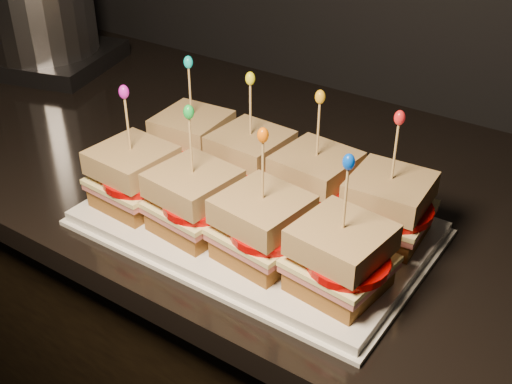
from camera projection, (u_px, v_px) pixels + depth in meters
The scene contains 60 objects.
granite_slab at pixel (465, 243), 0.80m from camera, with size 2.65×0.63×0.03m, color black.
platter at pixel (256, 224), 0.79m from camera, with size 0.41×0.25×0.02m, color white.
platter_rim at pixel (256, 228), 0.79m from camera, with size 0.42×0.26×0.01m, color white.
sandwich_0_bread_bot at pixel (194, 158), 0.89m from camera, with size 0.09×0.09×0.02m, color brown.
sandwich_0_ham at pixel (193, 148), 0.88m from camera, with size 0.09×0.09×0.01m, color #B8615C.
sandwich_0_cheese at pixel (193, 143), 0.88m from camera, with size 0.10×0.09×0.01m, color #F9EC96.
sandwich_0_tomato at pixel (197, 142), 0.86m from camera, with size 0.09×0.09×0.01m, color #B50503.
sandwich_0_bread_top at pixel (192, 126), 0.86m from camera, with size 0.09×0.09×0.03m, color brown.
sandwich_0_pick at pixel (190, 95), 0.84m from camera, with size 0.00×0.00×0.09m, color tan.
sandwich_0_frill at pixel (188, 62), 0.82m from camera, with size 0.01×0.01×0.02m, color #0DC4C1.
sandwich_1_bread_bot at pixel (251, 178), 0.84m from camera, with size 0.09×0.09×0.02m, color brown.
sandwich_1_ham at pixel (251, 168), 0.84m from camera, with size 0.09×0.09×0.01m, color #B8615C.
sandwich_1_cheese at pixel (251, 163), 0.83m from camera, with size 0.10×0.09×0.01m, color #F9EC96.
sandwich_1_tomato at pixel (256, 162), 0.82m from camera, with size 0.09×0.09×0.01m, color #B50503.
sandwich_1_bread_top at pixel (251, 145), 0.82m from camera, with size 0.09×0.09×0.03m, color brown.
sandwich_1_pick at pixel (250, 113), 0.79m from camera, with size 0.00×0.00×0.09m, color tan.
sandwich_1_frill at pixel (250, 78), 0.77m from camera, with size 0.01×0.01×0.02m, color yellow.
sandwich_2_bread_bot at pixel (314, 200), 0.80m from camera, with size 0.09×0.09×0.02m, color brown.
sandwich_2_ham at pixel (315, 190), 0.79m from camera, with size 0.09×0.09×0.01m, color #B8615C.
sandwich_2_cheese at pixel (315, 185), 0.79m from camera, with size 0.10×0.09×0.01m, color #F9EC96.
sandwich_2_tomato at pixel (322, 185), 0.77m from camera, with size 0.09×0.09×0.01m, color #B50503.
sandwich_2_bread_top at pixel (316, 166), 0.77m from camera, with size 0.09×0.09×0.03m, color brown.
sandwich_2_pick at pixel (318, 133), 0.75m from camera, with size 0.00×0.00×0.09m, color tan.
sandwich_2_frill at pixel (320, 97), 0.72m from camera, with size 0.01×0.01×0.02m, color gold.
sandwich_3_bread_bot at pixel (385, 226), 0.75m from camera, with size 0.09×0.09×0.02m, color brown.
sandwich_3_ham at pixel (387, 215), 0.74m from camera, with size 0.09×0.09×0.01m, color #B8615C.
sandwich_3_cheese at pixel (388, 210), 0.74m from camera, with size 0.10×0.09×0.01m, color #F9EC96.
sandwich_3_tomato at pixel (396, 210), 0.73m from camera, with size 0.09×0.09×0.01m, color #B50503.
sandwich_3_bread_top at pixel (390, 190), 0.72m from camera, with size 0.09×0.09×0.03m, color brown.
sandwich_3_pick at pixel (395, 155), 0.70m from camera, with size 0.00×0.00×0.09m, color tan.
sandwich_3_frill at pixel (400, 118), 0.68m from camera, with size 0.01×0.01×0.02m, color red.
sandwich_4_bread_bot at pixel (136, 194), 0.81m from camera, with size 0.09×0.09×0.02m, color brown.
sandwich_4_ham at pixel (135, 184), 0.80m from camera, with size 0.09×0.09×0.01m, color #B8615C.
sandwich_4_cheese at pixel (134, 179), 0.80m from camera, with size 0.10×0.09×0.01m, color #F9EC96.
sandwich_4_tomato at pixel (137, 179), 0.78m from camera, with size 0.09×0.09×0.01m, color #B50503.
sandwich_4_bread_top at pixel (132, 160), 0.78m from camera, with size 0.09×0.09×0.03m, color brown.
sandwich_4_pick at pixel (128, 127), 0.76m from camera, with size 0.00×0.00×0.09m, color tan.
sandwich_4_frill at pixel (124, 92), 0.74m from camera, with size 0.01×0.01×0.02m, color #CA1AC4.
sandwich_5_bread_bot at pixel (195, 219), 0.76m from camera, with size 0.09×0.09×0.02m, color brown.
sandwich_5_ham at pixel (195, 208), 0.75m from camera, with size 0.09×0.09×0.01m, color #B8615C.
sandwich_5_cheese at pixel (194, 203), 0.75m from camera, with size 0.10×0.09×0.01m, color #F9EC96.
sandwich_5_tomato at pixel (199, 203), 0.74m from camera, with size 0.09×0.09×0.01m, color #B50503.
sandwich_5_bread_top at pixel (193, 183), 0.74m from camera, with size 0.09×0.09×0.03m, color brown.
sandwich_5_pick at pixel (191, 149), 0.71m from camera, with size 0.00×0.00×0.09m, color tan.
sandwich_5_frill at pixel (189, 112), 0.69m from camera, with size 0.01×0.01×0.02m, color green.
sandwich_6_bread_bot at pixel (262, 247), 0.72m from camera, with size 0.09×0.09×0.02m, color brown.
sandwich_6_ham at pixel (262, 235), 0.71m from camera, with size 0.09×0.09×0.01m, color #B8615C.
sandwich_6_cheese at pixel (262, 230), 0.70m from camera, with size 0.10×0.09×0.01m, color #F9EC96.
sandwich_6_tomato at pixel (268, 231), 0.69m from camera, with size 0.09×0.09×0.01m, color #B50503.
sandwich_6_bread_top at pixel (262, 210), 0.69m from camera, with size 0.09×0.09×0.03m, color brown.
sandwich_6_pick at pixel (263, 174), 0.67m from camera, with size 0.00×0.00×0.09m, color tan.
sandwich_6_frill at pixel (263, 135), 0.64m from camera, with size 0.01×0.01×0.02m, color #F76904.
sandwich_7_bread_bot at pixel (338, 278), 0.67m from camera, with size 0.09×0.09×0.02m, color brown.
sandwich_7_ham at pixel (340, 266), 0.66m from camera, with size 0.09×0.09×0.01m, color #B8615C.
sandwich_7_cheese at pixel (340, 261), 0.66m from camera, with size 0.10×0.09×0.01m, color #F9EC96.
sandwich_7_tomato at pixel (348, 262), 0.64m from camera, with size 0.09×0.09×0.01m, color #B50503.
sandwich_7_bread_top at pixel (342, 240), 0.64m from camera, with size 0.09×0.09×0.03m, color brown.
sandwich_7_pick at pixel (345, 202), 0.62m from camera, with size 0.00×0.00×0.09m, color tan.
sandwich_7_frill at pixel (349, 162), 0.60m from camera, with size 0.01×0.01×0.02m, color blue.
appliance_base at pixel (45, 57), 1.27m from camera, with size 0.26×0.22×0.03m, color #262628.
Camera 1 is at (0.68, 1.02, 1.35)m, focal length 45.00 mm.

